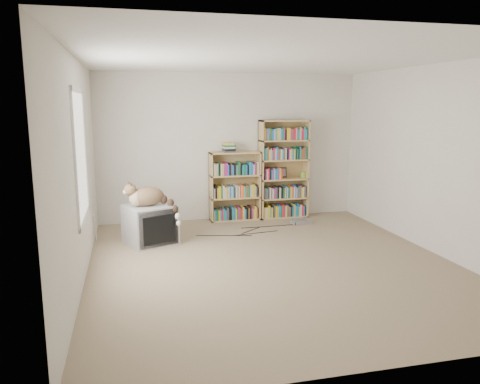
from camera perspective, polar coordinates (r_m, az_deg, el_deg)
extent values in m
cube|color=gray|center=(5.97, 3.96, -8.68)|extent=(4.50, 5.00, 0.01)
cube|color=silver|center=(8.09, -1.23, 5.48)|extent=(4.50, 0.02, 2.50)
cube|color=silver|center=(3.42, 16.83, -1.95)|extent=(4.50, 0.02, 2.50)
cube|color=silver|center=(5.45, -19.09, 2.45)|extent=(0.02, 5.00, 2.50)
cube|color=silver|center=(6.71, 22.81, 3.62)|extent=(0.02, 5.00, 2.50)
cube|color=white|center=(5.67, 4.30, 15.96)|extent=(4.50, 5.00, 0.02)
cube|color=white|center=(5.63, -18.86, 4.24)|extent=(0.02, 1.22, 1.52)
cube|color=#ADADAF|center=(6.83, -10.90, -3.91)|extent=(0.82, 0.79, 0.56)
cube|color=black|center=(6.59, -9.88, -4.41)|extent=(0.56, 0.25, 0.52)
cube|color=black|center=(6.57, -9.80, -4.54)|extent=(0.45, 0.19, 0.39)
cube|color=black|center=(6.94, -11.35, -3.78)|extent=(0.48, 0.44, 0.34)
ellipsoid|color=#362116|center=(6.73, -11.28, -0.52)|extent=(0.55, 0.43, 0.27)
ellipsoid|color=#362116|center=(6.77, -10.24, -0.52)|extent=(0.27, 0.29, 0.20)
ellipsoid|color=tan|center=(6.67, -12.57, -0.77)|extent=(0.23, 0.23, 0.22)
ellipsoid|color=#362116|center=(6.64, -13.26, 0.27)|extent=(0.21, 0.20, 0.16)
sphere|color=beige|center=(6.63, -13.81, 0.01)|extent=(0.08, 0.08, 0.07)
cone|color=black|center=(6.59, -13.16, 0.88)|extent=(0.08, 0.09, 0.09)
cone|color=black|center=(6.69, -13.36, 1.00)|extent=(0.08, 0.09, 0.09)
cube|color=tan|center=(8.10, 2.55, 2.68)|extent=(0.02, 0.30, 1.71)
cube|color=tan|center=(8.37, 8.04, 2.83)|extent=(0.02, 0.30, 1.71)
cube|color=tan|center=(8.36, 5.04, 2.88)|extent=(0.86, 0.03, 1.71)
cube|color=tan|center=(8.16, 5.44, 8.64)|extent=(0.86, 0.30, 0.02)
cube|color=tan|center=(8.38, 5.24, -2.96)|extent=(0.86, 0.30, 0.03)
cube|color=tan|center=(8.31, 5.28, -0.70)|extent=(0.86, 0.30, 0.03)
cube|color=tan|center=(8.25, 5.32, 1.60)|extent=(0.86, 0.30, 0.02)
cube|color=tan|center=(8.21, 5.36, 3.92)|extent=(0.86, 0.30, 0.02)
cube|color=tan|center=(8.17, 5.40, 6.27)|extent=(0.86, 0.30, 0.02)
cube|color=red|center=(8.36, 5.25, -2.25)|extent=(0.78, 0.24, 0.19)
cube|color=blue|center=(8.29, 5.29, 0.03)|extent=(0.78, 0.24, 0.19)
cube|color=#11613A|center=(8.23, 5.33, 2.34)|extent=(0.78, 0.24, 0.19)
cube|color=beige|center=(8.19, 5.37, 4.67)|extent=(0.78, 0.24, 0.19)
cube|color=black|center=(8.17, 5.41, 7.03)|extent=(0.78, 0.24, 0.19)
cube|color=tan|center=(7.95, -3.57, 0.58)|extent=(0.03, 0.30, 1.18)
cube|color=tan|center=(8.13, 2.24, 0.82)|extent=(0.03, 0.30, 1.18)
cube|color=tan|center=(8.16, -0.85, 0.86)|extent=(0.86, 0.03, 1.18)
cube|color=tan|center=(7.95, -0.64, 4.81)|extent=(0.86, 0.30, 0.02)
cube|color=tan|center=(8.15, -0.62, -3.31)|extent=(0.86, 0.30, 0.03)
cube|color=tan|center=(8.07, -0.63, -0.65)|extent=(0.86, 0.30, 0.03)
cube|color=tan|center=(8.00, -0.63, 2.06)|extent=(0.86, 0.30, 0.02)
cube|color=red|center=(8.12, -0.62, -2.57)|extent=(0.78, 0.24, 0.19)
cube|color=blue|center=(8.05, -0.63, 0.10)|extent=(0.78, 0.24, 0.19)
cube|color=#11613A|center=(7.98, -0.64, 2.83)|extent=(0.78, 0.24, 0.19)
cube|color=red|center=(7.93, -1.44, 5.46)|extent=(0.22, 0.29, 0.16)
cylinder|color=#7CBA35|center=(8.36, 7.69, 2.10)|extent=(0.09, 0.09, 0.10)
cube|color=black|center=(8.34, 5.23, 2.39)|extent=(0.13, 0.05, 0.18)
cube|color=#A0A0A4|center=(7.95, 7.42, -3.58)|extent=(0.34, 0.27, 0.07)
cube|color=silver|center=(7.17, -17.36, -3.19)|extent=(0.01, 0.08, 0.13)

